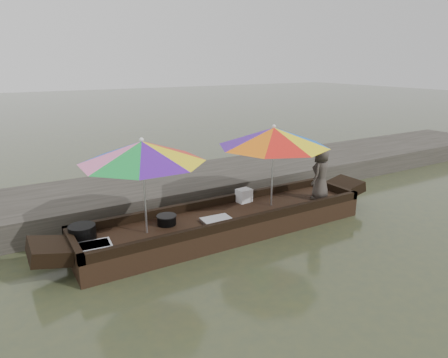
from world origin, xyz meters
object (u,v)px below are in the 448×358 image
boat_hull (227,224)px  charcoal_grill (167,220)px  tray_scallop (217,220)px  supply_bag (244,195)px  cooking_pot (82,232)px  tray_crayfish (94,247)px  vendor (321,173)px  umbrella_stern (273,166)px  umbrella_bow (144,187)px

boat_hull → charcoal_grill: bearing=172.3°
tray_scallop → supply_bag: (0.97, 0.62, 0.10)m
cooking_pot → tray_crayfish: 0.50m
cooking_pot → vendor: bearing=-6.2°
charcoal_grill → supply_bag: (1.75, 0.28, 0.06)m
tray_crayfish → charcoal_grill: 1.34m
tray_scallop → cooking_pot: bearing=167.1°
boat_hull → umbrella_stern: size_ratio=2.62×
cooking_pot → tray_scallop: size_ratio=0.82×
vendor → umbrella_stern: 1.11m
tray_crayfish → supply_bag: 3.11m
charcoal_grill → vendor: vendor is taller
cooking_pot → vendor: vendor is taller
cooking_pot → supply_bag: size_ratio=1.48×
cooking_pot → boat_hull: bearing=-7.1°
cooking_pot → vendor: (4.51, -0.49, 0.42)m
supply_bag → vendor: size_ratio=0.27×
cooking_pot → umbrella_bow: size_ratio=0.21×
umbrella_stern → supply_bag: bearing=128.4°
cooking_pot → charcoal_grill: bearing=-6.5°
charcoal_grill → umbrella_stern: (2.10, -0.15, 0.70)m
charcoal_grill → umbrella_stern: size_ratio=0.15×
boat_hull → supply_bag: 0.84m
vendor → umbrella_bow: umbrella_bow is taller
tray_crayfish → vendor: size_ratio=0.48×
tray_crayfish → umbrella_stern: size_ratio=0.25×
vendor → charcoal_grill: bearing=-28.5°
umbrella_bow → umbrella_stern: size_ratio=0.95×
tray_scallop → vendor: vendor is taller
supply_bag → charcoal_grill: bearing=-170.8°
tray_crayfish → vendor: (4.46, -0.00, 0.48)m
vendor → cooking_pot: bearing=-28.6°
tray_crayfish → umbrella_bow: (0.89, 0.19, 0.73)m
tray_scallop → charcoal_grill: charcoal_grill is taller
cooking_pot → tray_crayfish: (0.05, -0.49, -0.06)m
boat_hull → tray_scallop: 0.42m
cooking_pot → vendor: 4.55m
cooking_pot → charcoal_grill: cooking_pot is taller
umbrella_bow → cooking_pot: bearing=162.1°
boat_hull → umbrella_stern: 1.38m
cooking_pot → umbrella_stern: umbrella_stern is taller
tray_scallop → umbrella_stern: 1.52m
tray_crayfish → umbrella_bow: bearing=12.0°
charcoal_grill → umbrella_bow: size_ratio=0.16×
tray_scallop → umbrella_bow: 1.42m
cooking_pot → tray_crayfish: bearing=-84.2°
charcoal_grill → tray_scallop: bearing=-23.2°
supply_bag → umbrella_bow: size_ratio=0.14×
charcoal_grill → umbrella_bow: bearing=-159.9°
cooking_pot → supply_bag: (3.10, 0.13, 0.02)m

